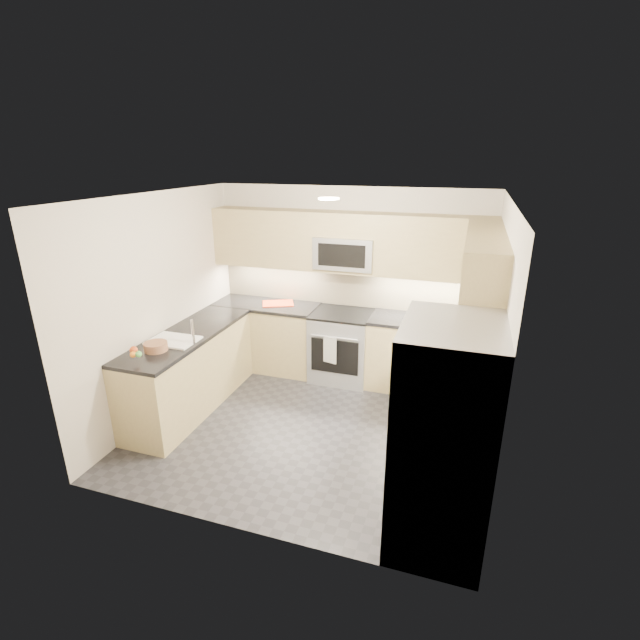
{
  "coord_description": "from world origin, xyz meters",
  "views": [
    {
      "loc": [
        1.49,
        -4.22,
        2.89
      ],
      "look_at": [
        0.0,
        0.35,
        1.15
      ],
      "focal_mm": 26.0,
      "sensor_mm": 36.0,
      "label": 1
    }
  ],
  "objects_px": {
    "gas_range": "(341,347)",
    "utensil_bowl": "(462,320)",
    "refrigerator": "(443,438)",
    "fruit_basket": "(156,347)",
    "cutting_board": "(278,303)",
    "microwave": "(346,252)"
  },
  "relations": [
    {
      "from": "gas_range",
      "to": "utensil_bowl",
      "type": "bearing_deg",
      "value": -1.41
    },
    {
      "from": "gas_range",
      "to": "refrigerator",
      "type": "xyz_separation_m",
      "value": [
        1.45,
        -2.43,
        0.45
      ]
    },
    {
      "from": "utensil_bowl",
      "to": "fruit_basket",
      "type": "xyz_separation_m",
      "value": [
        -3.01,
        -1.76,
        -0.03
      ]
    },
    {
      "from": "utensil_bowl",
      "to": "cutting_board",
      "type": "bearing_deg",
      "value": 177.57
    },
    {
      "from": "gas_range",
      "to": "cutting_board",
      "type": "relative_size",
      "value": 2.19
    },
    {
      "from": "microwave",
      "to": "cutting_board",
      "type": "xyz_separation_m",
      "value": [
        -0.93,
        -0.06,
        -0.75
      ]
    },
    {
      "from": "cutting_board",
      "to": "fruit_basket",
      "type": "height_order",
      "value": "fruit_basket"
    },
    {
      "from": "refrigerator",
      "to": "cutting_board",
      "type": "height_order",
      "value": "refrigerator"
    },
    {
      "from": "refrigerator",
      "to": "cutting_board",
      "type": "bearing_deg",
      "value": 133.67
    },
    {
      "from": "refrigerator",
      "to": "cutting_board",
      "type": "distance_m",
      "value": 3.44
    },
    {
      "from": "cutting_board",
      "to": "refrigerator",
      "type": "bearing_deg",
      "value": -46.33
    },
    {
      "from": "refrigerator",
      "to": "utensil_bowl",
      "type": "bearing_deg",
      "value": 88.99
    },
    {
      "from": "utensil_bowl",
      "to": "fruit_basket",
      "type": "height_order",
      "value": "utensil_bowl"
    },
    {
      "from": "utensil_bowl",
      "to": "fruit_basket",
      "type": "bearing_deg",
      "value": -149.72
    },
    {
      "from": "microwave",
      "to": "fruit_basket",
      "type": "distance_m",
      "value": 2.55
    },
    {
      "from": "gas_range",
      "to": "microwave",
      "type": "height_order",
      "value": "microwave"
    },
    {
      "from": "microwave",
      "to": "utensil_bowl",
      "type": "height_order",
      "value": "microwave"
    },
    {
      "from": "gas_range",
      "to": "fruit_basket",
      "type": "relative_size",
      "value": 3.75
    },
    {
      "from": "gas_range",
      "to": "utensil_bowl",
      "type": "distance_m",
      "value": 1.59
    },
    {
      "from": "refrigerator",
      "to": "fruit_basket",
      "type": "distance_m",
      "value": 3.04
    },
    {
      "from": "utensil_bowl",
      "to": "cutting_board",
      "type": "distance_m",
      "value": 2.42
    },
    {
      "from": "refrigerator",
      "to": "utensil_bowl",
      "type": "xyz_separation_m",
      "value": [
        0.04,
        2.39,
        0.12
      ]
    }
  ]
}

